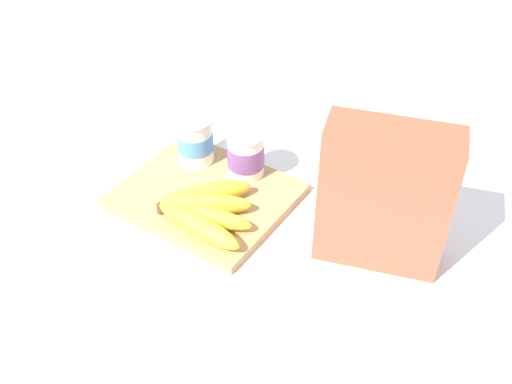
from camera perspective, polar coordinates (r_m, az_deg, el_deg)
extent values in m
plane|color=white|center=(1.07, -4.80, -0.63)|extent=(2.40, 2.40, 0.00)
cube|color=tan|center=(1.06, -4.82, -0.30)|extent=(0.29, 0.25, 0.02)
cube|color=#D85138|center=(0.90, 12.10, -0.50)|extent=(0.20, 0.13, 0.24)
cylinder|color=white|center=(1.11, -5.80, 4.87)|extent=(0.07, 0.07, 0.09)
cylinder|color=#5193D1|center=(1.11, -5.80, 4.87)|extent=(0.07, 0.07, 0.04)
cylinder|color=silver|center=(1.08, -5.96, 6.82)|extent=(0.07, 0.07, 0.00)
cylinder|color=white|center=(1.07, -0.99, 3.57)|extent=(0.07, 0.07, 0.08)
cylinder|color=#7A4C99|center=(1.07, -0.99, 3.57)|extent=(0.07, 0.07, 0.04)
cylinder|color=silver|center=(1.05, -1.01, 5.47)|extent=(0.07, 0.07, 0.00)
ellipsoid|color=yellow|center=(0.97, -5.53, -3.14)|extent=(0.17, 0.05, 0.04)
ellipsoid|color=yellow|center=(0.99, -4.86, -2.24)|extent=(0.16, 0.07, 0.03)
ellipsoid|color=yellow|center=(1.00, -4.77, -1.17)|extent=(0.15, 0.11, 0.04)
ellipsoid|color=yellow|center=(1.02, -4.74, -0.22)|extent=(0.13, 0.15, 0.04)
cylinder|color=brown|center=(1.02, -9.02, -1.54)|extent=(0.01, 0.01, 0.02)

